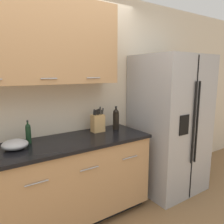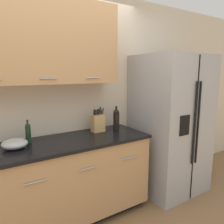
{
  "view_description": "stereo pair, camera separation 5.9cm",
  "coord_description": "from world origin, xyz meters",
  "views": [
    {
      "loc": [
        -0.72,
        -1.43,
        1.63
      ],
      "look_at": [
        0.7,
        0.66,
        1.18
      ],
      "focal_mm": 35.0,
      "sensor_mm": 36.0,
      "label": 1
    },
    {
      "loc": [
        -0.67,
        -1.47,
        1.63
      ],
      "look_at": [
        0.7,
        0.66,
        1.18
      ],
      "focal_mm": 35.0,
      "sensor_mm": 36.0,
      "label": 2
    }
  ],
  "objects": [
    {
      "name": "wall_back",
      "position": [
        -0.01,
        0.96,
        1.46
      ],
      "size": [
        10.0,
        0.39,
        2.6
      ],
      "color": "beige",
      "rests_on": "ground_plane"
    },
    {
      "name": "counter_unit",
      "position": [
        -0.04,
        0.66,
        0.47
      ],
      "size": [
        2.13,
        0.64,
        0.93
      ],
      "color": "black",
      "rests_on": "ground_plane"
    },
    {
      "name": "refrigerator",
      "position": [
        1.6,
        0.57,
        0.93
      ],
      "size": [
        0.89,
        0.83,
        1.86
      ],
      "color": "#9E9EA0",
      "rests_on": "ground_plane"
    },
    {
      "name": "knife_block",
      "position": [
        0.58,
        0.79,
        1.04
      ],
      "size": [
        0.16,
        0.11,
        0.3
      ],
      "color": "tan",
      "rests_on": "counter_unit"
    },
    {
      "name": "wine_bottle",
      "position": [
        0.83,
        0.76,
        1.06
      ],
      "size": [
        0.08,
        0.08,
        0.29
      ],
      "color": "black",
      "rests_on": "counter_unit"
    },
    {
      "name": "oil_bottle",
      "position": [
        -0.23,
        0.8,
        1.03
      ],
      "size": [
        0.05,
        0.05,
        0.24
      ],
      "color": "black",
      "rests_on": "counter_unit"
    },
    {
      "name": "mixing_bowl",
      "position": [
        -0.38,
        0.69,
        0.97
      ],
      "size": [
        0.24,
        0.24,
        0.09
      ],
      "color": "#A3A3A5",
      "rests_on": "counter_unit"
    }
  ]
}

